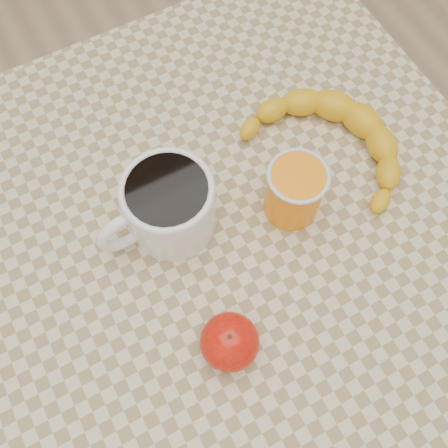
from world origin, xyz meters
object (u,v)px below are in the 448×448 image
table (224,252)px  coffee_mug (168,205)px  banana (333,142)px  apple (229,342)px  orange_juice_glass (294,191)px

table → coffee_mug: bearing=143.0°
table → coffee_mug: coffee_mug is taller
coffee_mug → banana: bearing=-1.4°
apple → table: bearing=64.1°
apple → banana: (0.26, 0.18, -0.01)m
coffee_mug → orange_juice_glass: bearing=-20.0°
orange_juice_glass → banana: size_ratio=0.28×
apple → banana: bearing=34.1°
table → apple: (-0.07, -0.14, 0.12)m
table → apple: size_ratio=9.13×
coffee_mug → apple: coffee_mug is taller
coffee_mug → orange_juice_glass: coffee_mug is taller
table → apple: 0.20m
orange_juice_glass → apple: 0.21m
coffee_mug → orange_juice_glass: 0.16m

